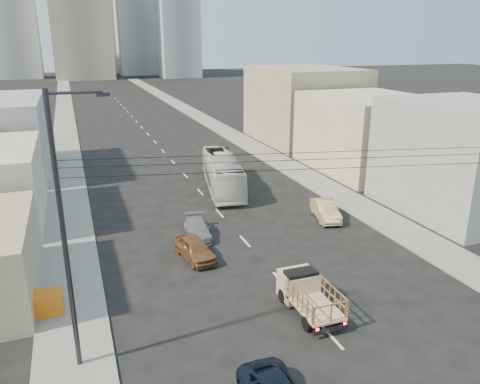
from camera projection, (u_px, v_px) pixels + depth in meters
ground at (355, 363)px, 20.72m from camera, size 420.00×420.00×0.00m
sidewalk_left at (65, 123)px, 79.44m from camera, size 3.50×180.00×0.12m
sidewalk_right at (199, 116)px, 87.06m from camera, size 3.50×180.00×0.12m
lane_dashes at (151, 138)px, 68.07m from camera, size 0.15×104.00×0.01m
flatbed_pickup at (308, 292)px, 24.43m from camera, size 1.95×4.41×1.90m
city_bus at (222, 172)px, 44.35m from camera, size 4.90×12.12×3.29m
sedan_brown at (195, 248)px, 30.44m from camera, size 2.30×4.33×1.40m
sedan_tan at (326, 210)px, 37.23m from camera, size 2.54×4.60×1.44m
sedan_grey at (197, 229)px, 33.82m from camera, size 2.37×4.48×1.24m
streetlamp_left at (66, 230)px, 18.60m from camera, size 2.36×0.25×12.00m
overhead_wires at (352, 159)px, 19.28m from camera, size 23.01×5.02×0.72m
crate_stack at (45, 303)px, 24.12m from camera, size 1.80×1.20×1.14m
bldg_right_near at (464, 158)px, 37.99m from camera, size 10.00×12.00×9.00m
bldg_right_mid at (368, 133)px, 50.82m from camera, size 11.00×14.00×8.00m
bldg_right_far at (304, 105)px, 64.97m from camera, size 12.00×16.00×10.00m
midrise_ne at (137, 23)px, 185.63m from camera, size 16.00×16.00×40.00m
midrise_nw at (16, 30)px, 167.83m from camera, size 15.00×15.00×34.00m
midrise_back at (102, 18)px, 194.52m from camera, size 18.00×18.00×44.00m
midrise_east at (178, 38)px, 173.51m from camera, size 14.00×14.00×28.00m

